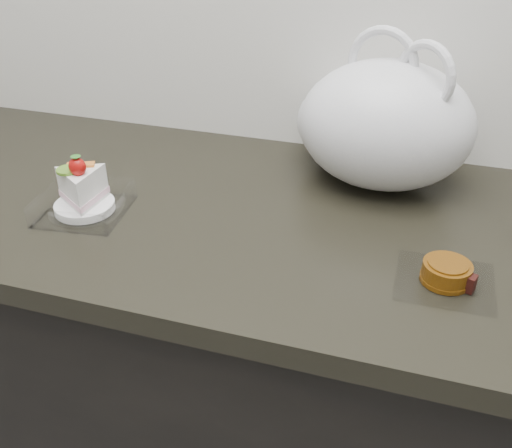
{
  "coord_description": "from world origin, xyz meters",
  "views": [
    {
      "loc": [
        0.25,
        0.85,
        1.41
      ],
      "look_at": [
        0.02,
        1.58,
        0.94
      ],
      "focal_mm": 40.0,
      "sensor_mm": 36.0,
      "label": 1
    }
  ],
  "objects": [
    {
      "name": "cake_tray",
      "position": [
        -0.3,
        1.59,
        0.93
      ],
      "size": [
        0.16,
        0.16,
        0.11
      ],
      "rotation": [
        0.0,
        0.0,
        0.12
      ],
      "color": "white",
      "rests_on": "counter"
    },
    {
      "name": "plastic_bag",
      "position": [
        0.17,
        1.87,
        1.02
      ],
      "size": [
        0.4,
        0.36,
        0.29
      ],
      "rotation": [
        0.0,
        0.0,
        -0.44
      ],
      "color": "white",
      "rests_on": "counter"
    },
    {
      "name": "counter",
      "position": [
        0.0,
        1.69,
        0.45
      ],
      "size": [
        2.04,
        0.64,
        0.9
      ],
      "color": "black",
      "rests_on": "ground"
    },
    {
      "name": "mooncake_wrap",
      "position": [
        0.31,
        1.57,
        0.91
      ],
      "size": [
        0.14,
        0.13,
        0.03
      ],
      "rotation": [
        0.0,
        0.0,
        0.18
      ],
      "color": "white",
      "rests_on": "counter"
    }
  ]
}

